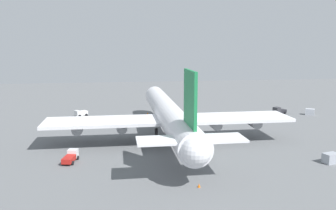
# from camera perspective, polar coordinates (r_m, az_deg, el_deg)

# --- Properties ---
(ground_plane) EXTENTS (257.61, 257.61, 0.00)m
(ground_plane) POSITION_cam_1_polar(r_m,az_deg,el_deg) (83.29, -0.00, -5.52)
(ground_plane) COLOR slate
(cargo_airplane) EXTENTS (64.40, 55.55, 18.06)m
(cargo_airplane) POSITION_cam_1_polar(r_m,az_deg,el_deg) (81.44, 0.05, -1.50)
(cargo_airplane) COLOR silver
(cargo_airplane) RESTS_ON ground_plane
(maintenance_van) EXTENTS (4.00, 4.26, 2.12)m
(maintenance_van) POSITION_cam_1_polar(r_m,az_deg,el_deg) (110.99, -14.03, -1.31)
(maintenance_van) COLOR silver
(maintenance_van) RESTS_ON ground_plane
(cargo_loader) EXTENTS (3.69, 4.99, 2.29)m
(cargo_loader) POSITION_cam_1_polar(r_m,az_deg,el_deg) (117.71, 17.62, -0.88)
(cargo_loader) COLOR #333338
(cargo_loader) RESTS_ON ground_plane
(pushback_tractor) EXTENTS (5.15, 2.96, 2.02)m
(pushback_tractor) POSITION_cam_1_polar(r_m,az_deg,el_deg) (69.79, -15.58, -8.13)
(pushback_tractor) COLOR silver
(pushback_tractor) RESTS_ON ground_plane
(cargo_container_fore) EXTENTS (2.57, 3.28, 1.90)m
(cargo_container_fore) POSITION_cam_1_polar(r_m,az_deg,el_deg) (73.30, 25.02, -7.86)
(cargo_container_fore) COLOR #999EA8
(cargo_container_fore) RESTS_ON ground_plane
(cargo_container_aft) EXTENTS (3.00, 3.24, 1.99)m
(cargo_container_aft) POSITION_cam_1_polar(r_m,az_deg,el_deg) (119.38, 22.12, -1.05)
(cargo_container_aft) COLOR #B7BCC6
(cargo_container_aft) RESTS_ON ground_plane
(safety_cone_nose) EXTENTS (0.58, 0.58, 0.82)m
(safety_cone_nose) POSITION_cam_1_polar(r_m,az_deg,el_deg) (110.98, -3.34, -1.41)
(safety_cone_nose) COLOR orange
(safety_cone_nose) RESTS_ON ground_plane
(safety_cone_tail) EXTENTS (0.44, 0.44, 0.63)m
(safety_cone_tail) POSITION_cam_1_polar(r_m,az_deg,el_deg) (56.33, 5.08, -12.92)
(safety_cone_tail) COLOR orange
(safety_cone_tail) RESTS_ON ground_plane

